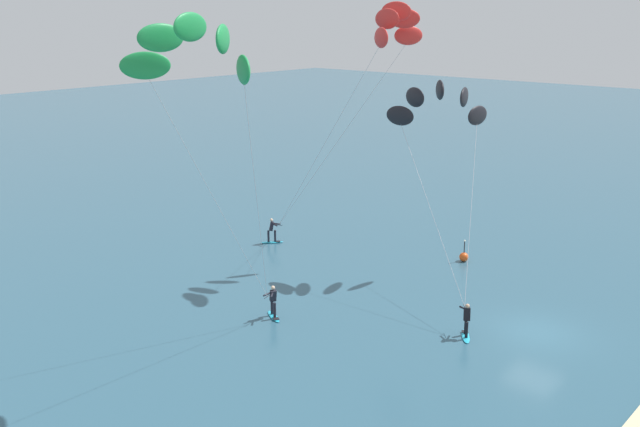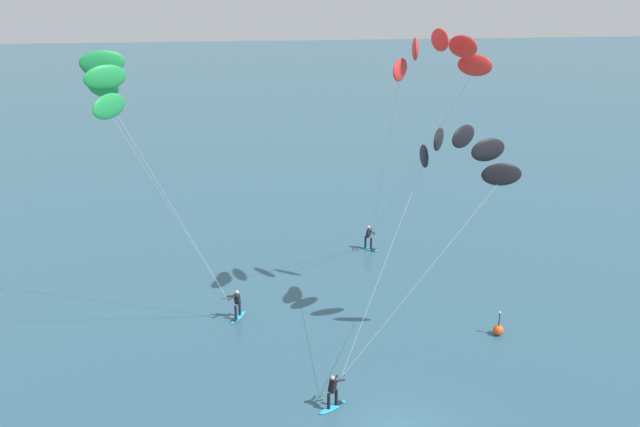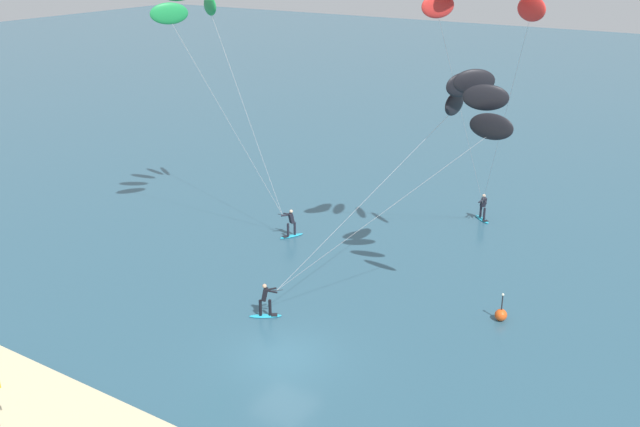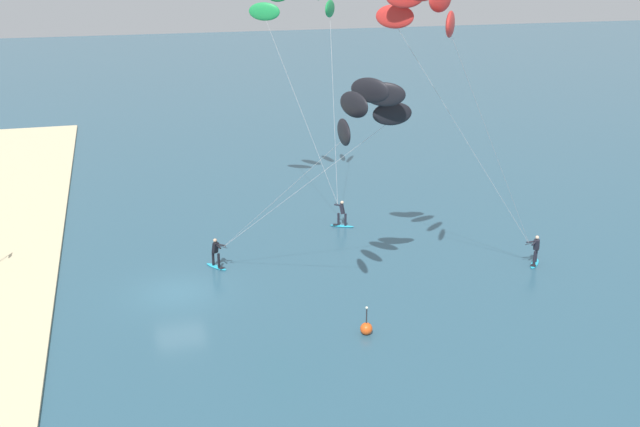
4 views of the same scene
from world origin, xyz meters
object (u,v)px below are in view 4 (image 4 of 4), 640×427
Objects in this scene: kitesurfer_mid_water at (299,6)px; marker_buoy at (366,328)px; kitesurfer_far_out at (427,17)px; kitesurfer_nearshore at (362,114)px.

marker_buoy is (18.91, -1.62, -12.65)m from kitesurfer_mid_water.
kitesurfer_far_out is (15.65, 2.03, 0.58)m from kitesurfer_mid_water.
marker_buoy is at bearing -4.89° from kitesurfer_mid_water.
kitesurfer_far_out is (-0.59, 3.13, 4.04)m from kitesurfer_nearshore.
kitesurfer_mid_water is at bearing 176.12° from kitesurfer_nearshore.
marker_buoy is (3.26, -3.65, -13.23)m from kitesurfer_far_out.
kitesurfer_far_out is at bearing 100.65° from kitesurfer_nearshore.
kitesurfer_nearshore reaches higher than marker_buoy.
kitesurfer_far_out is 11.09× the size of marker_buoy.
marker_buoy is (2.68, -0.52, -9.19)m from kitesurfer_nearshore.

